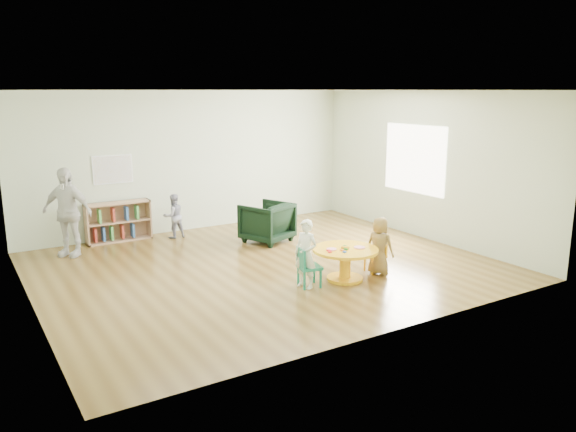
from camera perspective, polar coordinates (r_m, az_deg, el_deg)
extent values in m
plane|color=brown|center=(9.19, -2.25, -5.09)|extent=(7.00, 7.00, 0.00)
cube|color=white|center=(8.75, -2.40, 12.33)|extent=(7.00, 6.00, 0.10)
cube|color=#B3C3A7|center=(11.54, -9.69, 5.52)|extent=(7.00, 0.10, 2.80)
cube|color=#B3C3A7|center=(6.46, 10.86, -0.07)|extent=(7.00, 0.10, 2.80)
cube|color=#B3C3A7|center=(7.79, -25.35, 1.09)|extent=(0.10, 6.00, 2.80)
cube|color=#B3C3A7|center=(10.99, 13.85, 4.98)|extent=(0.10, 6.00, 2.80)
cube|color=white|center=(11.17, 12.71, 5.67)|extent=(0.02, 1.60, 1.30)
cylinder|color=yellow|center=(8.51, 5.82, -5.02)|extent=(0.17, 0.17, 0.45)
cylinder|color=yellow|center=(8.57, 5.79, -6.31)|extent=(0.55, 0.55, 0.04)
cylinder|color=yellow|center=(8.44, 5.86, -3.44)|extent=(0.98, 0.98, 0.04)
cylinder|color=pink|center=(8.34, 4.44, -3.38)|extent=(0.15, 0.15, 0.02)
cylinder|color=pink|center=(8.48, 7.28, -3.18)|extent=(0.17, 0.17, 0.02)
cylinder|color=yellow|center=(8.40, 5.84, -3.21)|extent=(0.10, 0.12, 0.04)
cylinder|color=#126920|center=(8.31, 5.88, -3.37)|extent=(0.05, 0.05, 0.02)
cylinder|color=#126920|center=(8.48, 5.80, -3.05)|extent=(0.05, 0.05, 0.02)
cube|color=red|center=(8.27, 4.15, -3.50)|extent=(0.06, 0.06, 0.02)
cube|color=orange|center=(8.31, 5.52, -3.46)|extent=(0.05, 0.05, 0.02)
cube|color=blue|center=(8.22, 5.77, -3.64)|extent=(0.07, 0.06, 0.02)
cube|color=#126920|center=(8.37, 5.90, -3.34)|extent=(0.06, 0.06, 0.02)
cube|color=red|center=(8.21, 4.26, -3.64)|extent=(0.06, 0.06, 0.02)
cube|color=#167A5B|center=(8.17, 2.19, -5.20)|extent=(0.37, 0.37, 0.04)
cube|color=#167A5B|center=(8.08, 1.31, -4.25)|extent=(0.10, 0.31, 0.27)
cylinder|color=#167A5B|center=(8.29, 1.05, -6.08)|extent=(0.04, 0.04, 0.27)
cylinder|color=#167A5B|center=(8.07, 1.69, -6.61)|extent=(0.04, 0.04, 0.27)
cylinder|color=#167A5B|center=(8.38, 2.67, -5.88)|extent=(0.04, 0.04, 0.27)
cylinder|color=#167A5B|center=(8.16, 3.34, -6.41)|extent=(0.04, 0.04, 0.27)
cube|color=yellow|center=(8.93, 8.83, -4.00)|extent=(0.31, 0.31, 0.04)
cube|color=yellow|center=(8.95, 9.51, -3.04)|extent=(0.06, 0.28, 0.24)
cylinder|color=yellow|center=(8.94, 9.79, -4.96)|extent=(0.03, 0.03, 0.24)
cylinder|color=yellow|center=(9.12, 9.01, -4.58)|extent=(0.03, 0.03, 0.24)
cylinder|color=yellow|center=(8.82, 8.58, -5.16)|extent=(0.03, 0.03, 0.24)
cylinder|color=yellow|center=(9.00, 7.80, -4.77)|extent=(0.03, 0.03, 0.24)
cube|color=#A3795A|center=(10.94, -19.80, -0.91)|extent=(0.03, 0.30, 0.75)
cube|color=#A3795A|center=(11.22, -13.97, -0.20)|extent=(0.03, 0.30, 0.75)
cube|color=#A3795A|center=(11.15, -16.73, -2.35)|extent=(1.20, 0.30, 0.03)
cube|color=#A3795A|center=(10.99, -16.96, 1.28)|extent=(1.20, 0.30, 0.03)
cube|color=#A3795A|center=(11.07, -16.84, -0.55)|extent=(1.14, 0.28, 0.03)
cube|color=#A3795A|center=(11.20, -17.03, -0.41)|extent=(1.20, 0.02, 0.75)
cube|color=#A7382C|center=(10.99, -19.01, -1.83)|extent=(0.04, 0.18, 0.26)
cube|color=#3162AB|center=(11.02, -18.26, -1.74)|extent=(0.04, 0.18, 0.26)
cube|color=#56AC4F|center=(11.06, -17.50, -1.64)|extent=(0.04, 0.18, 0.26)
cube|color=#A7382C|center=(11.10, -16.50, -1.52)|extent=(0.04, 0.18, 0.26)
cube|color=#3162AB|center=(11.15, -15.52, -1.39)|extent=(0.04, 0.18, 0.26)
cube|color=#56AC4F|center=(10.93, -18.63, -0.02)|extent=(0.04, 0.18, 0.26)
cube|color=#A7382C|center=(10.99, -17.37, 0.13)|extent=(0.04, 0.18, 0.26)
cube|color=#3162AB|center=(11.05, -16.12, 0.28)|extent=(0.04, 0.18, 0.26)
cube|color=#56AC4F|center=(11.11, -15.13, 0.40)|extent=(0.04, 0.18, 0.26)
cube|color=white|center=(11.04, -17.38, 4.54)|extent=(0.74, 0.01, 0.54)
cube|color=#F45D33|center=(11.04, -17.37, 4.54)|extent=(0.70, 0.00, 0.50)
imported|color=black|center=(10.55, -2.16, -0.63)|extent=(1.05, 1.06, 0.75)
imported|color=white|center=(8.07, 1.83, -3.87)|extent=(0.35, 0.43, 1.00)
imported|color=gold|center=(8.77, 9.30, -3.02)|extent=(0.45, 0.52, 0.91)
imported|color=#1C2148|center=(11.03, -11.55, -0.01)|extent=(0.44, 0.36, 0.86)
imported|color=silver|center=(10.28, -21.55, 0.37)|extent=(0.92, 0.89, 1.54)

